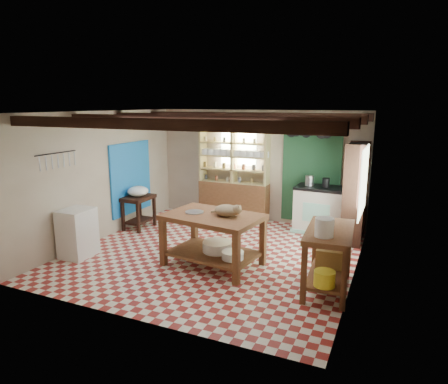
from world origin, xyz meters
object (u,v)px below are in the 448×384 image
at_px(prep_table, 139,212).
at_px(white_cabinet, 77,233).
at_px(stove, 320,209).
at_px(cat, 227,211).
at_px(work_table, 213,240).
at_px(right_counter, 328,259).

bearing_deg(prep_table, white_cabinet, -91.20).
height_order(stove, cat, cat).
bearing_deg(white_cabinet, prep_table, 87.96).
xyz_separation_m(work_table, cat, (0.25, 0.02, 0.55)).
xyz_separation_m(work_table, right_counter, (1.96, -0.13, 0.02)).
relative_size(work_table, white_cabinet, 1.80).
relative_size(work_table, prep_table, 2.16).
relative_size(work_table, stove, 1.55).
distance_m(work_table, prep_table, 2.71).
height_order(prep_table, right_counter, right_counter).
height_order(work_table, right_counter, right_counter).
relative_size(stove, prep_table, 1.40).
bearing_deg(work_table, prep_table, 160.91).
distance_m(stove, right_counter, 2.81).
bearing_deg(right_counter, work_table, 172.17).
xyz_separation_m(right_counter, cat, (-1.71, 0.14, 0.53)).
bearing_deg(white_cabinet, cat, 11.98).
bearing_deg(white_cabinet, right_counter, 5.01).
distance_m(stove, white_cabinet, 4.96).
height_order(white_cabinet, cat, cat).
height_order(work_table, white_cabinet, work_table).
height_order(right_counter, cat, cat).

